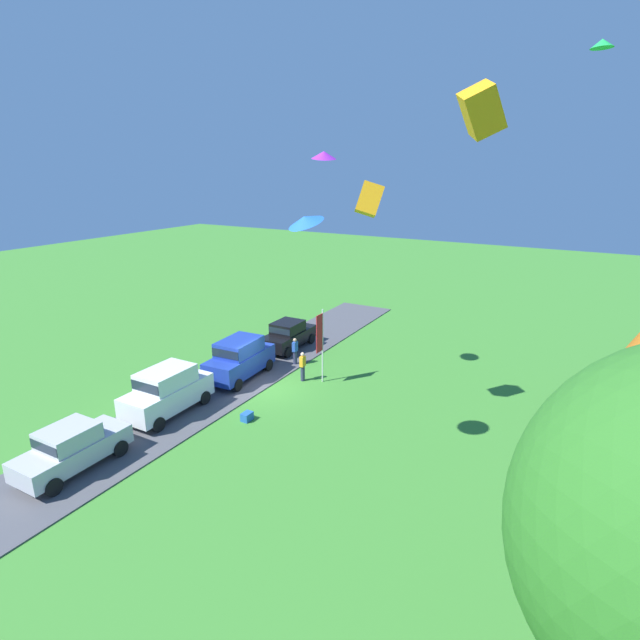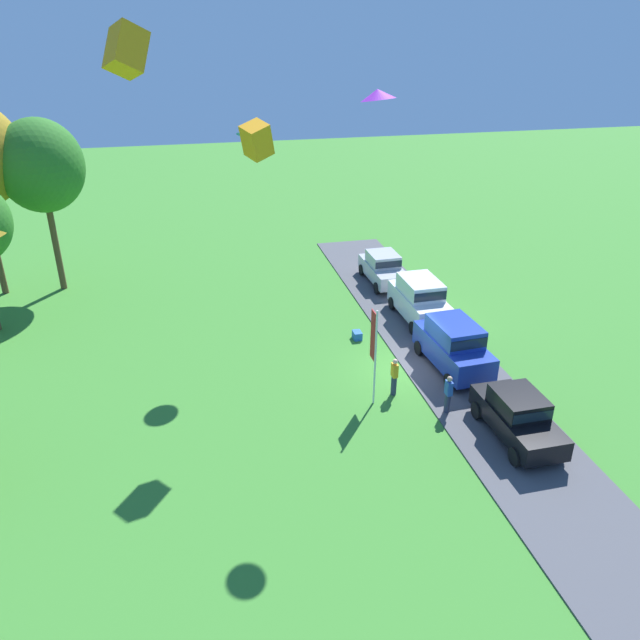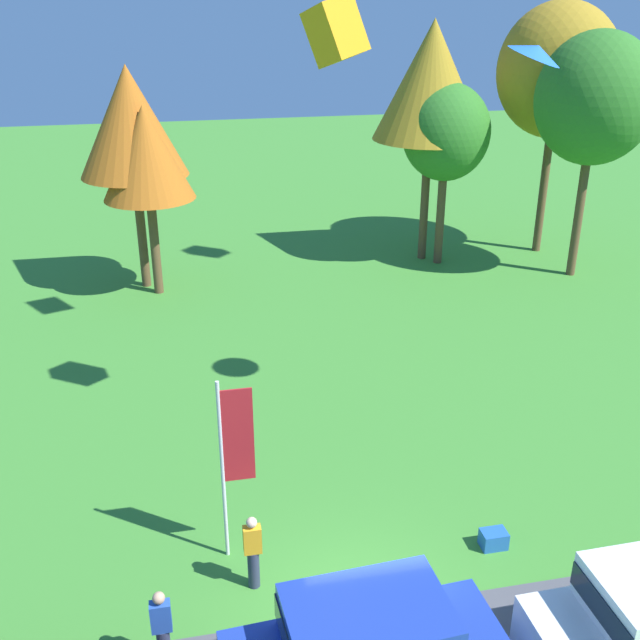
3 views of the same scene
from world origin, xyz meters
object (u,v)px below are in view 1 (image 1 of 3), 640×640
object	(u,v)px
kite_delta_topmost	(602,43)
car_suv_far_end	(240,357)
car_suv_near_entrance	(167,389)
kite_delta_trailing_tail	(324,155)
kite_delta_near_flag	(305,220)
car_sedan_mid_row	(288,334)
kite_box_high_right	(369,200)
car_sedan_by_flagpole	(71,447)
kite_box_over_trees	(482,110)
flag_banner	(320,338)
person_on_lawn	(303,366)
cooler_box	(247,417)
person_beside_suv	(295,351)

from	to	relation	value
kite_delta_topmost	car_suv_far_end	bearing A→B (deg)	-73.75
car_suv_near_entrance	kite_delta_trailing_tail	bearing A→B (deg)	143.99
kite_delta_near_flag	kite_delta_topmost	bearing A→B (deg)	143.37
car_sedan_mid_row	kite_box_high_right	size ratio (longest dim) A/B	3.64
car_sedan_by_flagpole	kite_box_over_trees	distance (m)	19.79
kite_box_over_trees	flag_banner	bearing A→B (deg)	-113.08
car_sedan_mid_row	kite_box_high_right	world-z (taller)	kite_box_high_right
kite_delta_trailing_tail	person_on_lawn	bearing A→B (deg)	-82.90
car_suv_near_entrance	kite_box_high_right	distance (m)	13.10
car_sedan_mid_row	cooler_box	xyz separation A→B (m)	(9.19, 3.62, -0.84)
flag_banner	kite_box_high_right	bearing A→B (deg)	53.45
car_suv_far_end	flag_banner	bearing A→B (deg)	111.17
kite_box_over_trees	kite_delta_trailing_tail	world-z (taller)	kite_box_over_trees
car_suv_far_end	kite_box_high_right	distance (m)	12.34
car_sedan_mid_row	kite_box_high_right	bearing A→B (deg)	51.99
car_suv_near_entrance	flag_banner	xyz separation A→B (m)	(-6.81, 4.69, 1.39)
car_sedan_mid_row	person_on_lawn	world-z (taller)	car_sedan_mid_row
kite_box_high_right	kite_delta_near_flag	distance (m)	4.61
car_sedan_mid_row	cooler_box	distance (m)	9.91
car_suv_far_end	car_suv_near_entrance	bearing A→B (deg)	-4.08
kite_delta_topmost	kite_delta_trailing_tail	xyz separation A→B (m)	(2.98, -11.24, -4.23)
flag_banner	car_suv_far_end	bearing A→B (deg)	-68.83
person_on_lawn	kite_delta_trailing_tail	size ratio (longest dim) A/B	1.40
person_beside_suv	cooler_box	bearing A→B (deg)	13.89
car_suv_near_entrance	person_on_lawn	size ratio (longest dim) A/B	2.71
car_suv_near_entrance	kite_delta_topmost	world-z (taller)	kite_delta_topmost
cooler_box	flag_banner	bearing A→B (deg)	170.33
cooler_box	kite_delta_trailing_tail	bearing A→B (deg)	167.99
car_sedan_by_flagpole	kite_delta_trailing_tail	bearing A→B (deg)	158.90
person_beside_suv	kite_delta_trailing_tail	bearing A→B (deg)	60.35
person_beside_suv	kite_delta_topmost	distance (m)	21.02
car_sedan_by_flagpole	kite_box_high_right	bearing A→B (deg)	137.35
person_beside_suv	person_on_lawn	bearing A→B (deg)	42.42
person_beside_suv	kite_delta_near_flag	size ratio (longest dim) A/B	1.34
car_suv_near_entrance	kite_delta_topmost	bearing A→B (deg)	121.09
person_on_lawn	cooler_box	size ratio (longest dim) A/B	3.05
kite_box_high_right	car_sedan_by_flagpole	bearing A→B (deg)	-42.65
car_suv_near_entrance	car_sedan_by_flagpole	xyz separation A→B (m)	(5.32, 0.25, -0.25)
cooler_box	kite_box_over_trees	size ratio (longest dim) A/B	0.37
person_on_lawn	cooler_box	bearing A→B (deg)	1.06
car_sedan_mid_row	kite_box_over_trees	size ratio (longest dim) A/B	2.92
kite_box_over_trees	cooler_box	bearing A→B (deg)	-78.43
car_suv_far_end	person_beside_suv	distance (m)	3.68
car_suv_near_entrance	cooler_box	bearing A→B (deg)	109.60
kite_delta_topmost	kite_delta_near_flag	world-z (taller)	kite_delta_topmost
car_suv_far_end	kite_box_over_trees	xyz separation A→B (m)	(1.89, 12.69, 12.16)
kite_box_high_right	car_sedan_mid_row	bearing A→B (deg)	-128.01
kite_delta_trailing_tail	car_sedan_mid_row	bearing A→B (deg)	-128.37
kite_delta_topmost	kite_delta_near_flag	xyz separation A→B (m)	(10.47, -7.78, -6.51)
kite_box_over_trees	person_beside_suv	bearing A→B (deg)	-115.02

